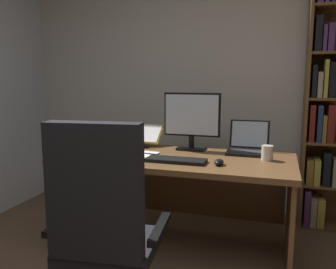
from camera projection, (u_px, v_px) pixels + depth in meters
wall_back at (224, 76)px, 3.47m from camera, size 4.65×0.12×2.65m
desk at (178, 178)px, 2.78m from camera, size 1.74×0.82×0.73m
office_chair at (104, 239)px, 1.88m from camera, size 0.65×0.60×1.10m
monitor at (192, 121)px, 2.88m from camera, size 0.46×0.16×0.46m
laptop at (248, 146)px, 2.78m from camera, size 0.31×0.30×0.24m
keyboard at (176, 160)px, 2.48m from camera, size 0.42×0.15×0.02m
computer_mouse at (219, 162)px, 2.39m from camera, size 0.06×0.10×0.04m
reading_stand_with_book at (145, 136)px, 3.08m from camera, size 0.27×0.26×0.17m
open_binder at (94, 156)px, 2.62m from camera, size 0.54×0.40×0.02m
notepad at (146, 155)px, 2.70m from camera, size 0.17×0.23×0.01m
pen at (148, 154)px, 2.69m from camera, size 0.14×0.03×0.01m
coffee_mug at (267, 153)px, 2.53m from camera, size 0.08×0.08×0.11m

